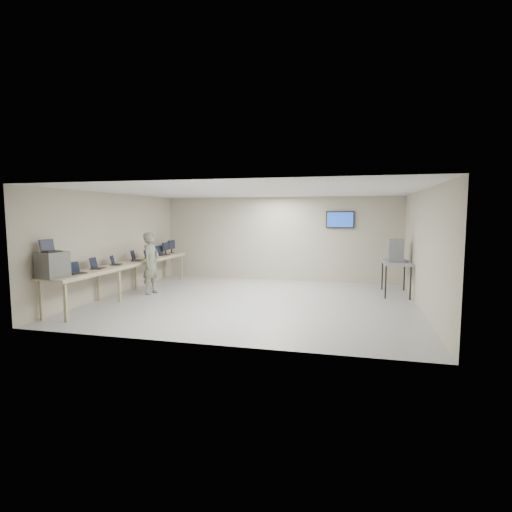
% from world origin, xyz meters
% --- Properties ---
extents(room, '(8.01, 7.01, 2.81)m').
position_xyz_m(room, '(0.03, 0.06, 1.41)').
color(room, silver).
rests_on(room, ground).
extents(workbench, '(0.76, 6.00, 0.90)m').
position_xyz_m(workbench, '(-3.59, 0.00, 0.83)').
color(workbench, beige).
rests_on(workbench, ground).
extents(equipment_box, '(0.55, 0.60, 0.55)m').
position_xyz_m(equipment_box, '(-3.65, -2.75, 1.17)').
color(equipment_box, slate).
rests_on(equipment_box, workbench).
extents(laptop_on_box, '(0.36, 0.39, 0.26)m').
position_xyz_m(laptop_on_box, '(-3.70, -2.75, 1.51)').
color(laptop_on_box, black).
rests_on(laptop_on_box, equipment_box).
extents(laptop_0, '(0.38, 0.40, 0.27)m').
position_xyz_m(laptop_0, '(-3.59, -2.14, 0.97)').
color(laptop_0, black).
rests_on(laptop_0, workbench).
extents(laptop_1, '(0.35, 0.39, 0.27)m').
position_xyz_m(laptop_1, '(-3.66, -1.30, 0.97)').
color(laptop_1, black).
rests_on(laptop_1, workbench).
extents(laptop_2, '(0.35, 0.38, 0.25)m').
position_xyz_m(laptop_2, '(-3.64, -0.55, 0.97)').
color(laptop_2, black).
rests_on(laptop_2, workbench).
extents(laptop_3, '(0.40, 0.44, 0.29)m').
position_xyz_m(laptop_3, '(-3.61, 0.44, 0.98)').
color(laptop_3, black).
rests_on(laptop_3, workbench).
extents(laptop_4, '(0.35, 0.37, 0.25)m').
position_xyz_m(laptop_4, '(-3.62, 1.12, 0.97)').
color(laptop_4, black).
rests_on(laptop_4, workbench).
extents(laptop_5, '(0.41, 0.45, 0.31)m').
position_xyz_m(laptop_5, '(-3.62, 2.00, 0.98)').
color(laptop_5, black).
rests_on(laptop_5, workbench).
extents(monitor_near, '(0.18, 0.41, 0.40)m').
position_xyz_m(monitor_near, '(-3.60, 2.29, 1.14)').
color(monitor_near, black).
rests_on(monitor_near, workbench).
extents(monitor_far, '(0.20, 0.45, 0.45)m').
position_xyz_m(monitor_far, '(-3.60, 2.73, 1.17)').
color(monitor_far, black).
rests_on(monitor_far, workbench).
extents(soldier, '(0.44, 0.65, 1.73)m').
position_xyz_m(soldier, '(-3.04, 0.28, 0.86)').
color(soldier, slate).
rests_on(soldier, ground).
extents(side_table, '(0.72, 1.54, 0.92)m').
position_xyz_m(side_table, '(3.60, 1.81, 0.85)').
color(side_table, gray).
rests_on(side_table, ground).
extents(storage_bins, '(0.39, 0.44, 0.62)m').
position_xyz_m(storage_bins, '(3.58, 1.81, 1.23)').
color(storage_bins, gray).
rests_on(storage_bins, side_table).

